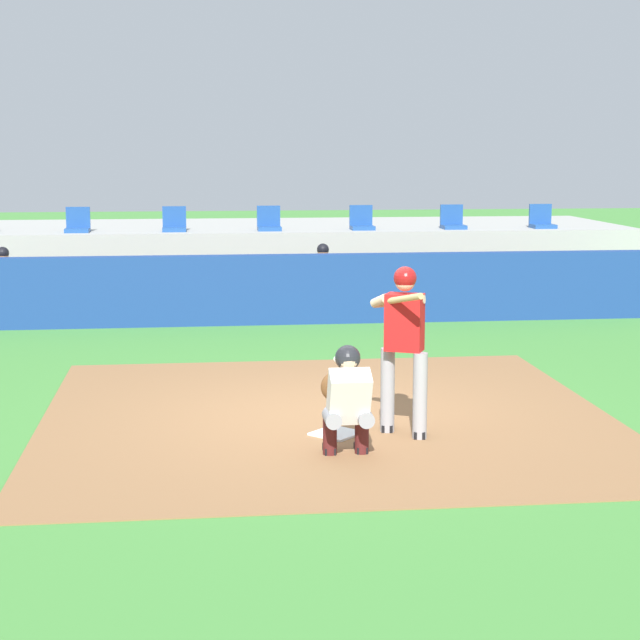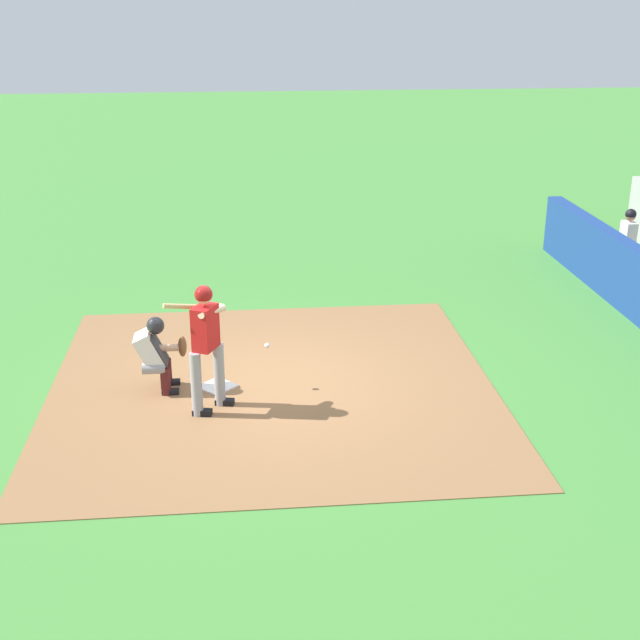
# 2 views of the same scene
# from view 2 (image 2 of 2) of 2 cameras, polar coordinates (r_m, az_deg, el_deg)

# --- Properties ---
(ground_plane) EXTENTS (80.00, 80.00, 0.00)m
(ground_plane) POSITION_cam_2_polar(r_m,az_deg,el_deg) (12.50, -3.21, -4.40)
(ground_plane) COLOR #428438
(dirt_infield) EXTENTS (6.40, 6.40, 0.01)m
(dirt_infield) POSITION_cam_2_polar(r_m,az_deg,el_deg) (12.49, -3.21, -4.37)
(dirt_infield) COLOR olive
(dirt_infield) RESTS_ON ground
(home_plate) EXTENTS (0.62, 0.62, 0.02)m
(home_plate) POSITION_cam_2_polar(r_m,az_deg,el_deg) (12.49, -6.89, -4.43)
(home_plate) COLOR white
(home_plate) RESTS_ON dirt_infield
(batter_at_plate) EXTENTS (0.57, 0.89, 1.80)m
(batter_at_plate) POSITION_cam_2_polar(r_m,az_deg,el_deg) (11.45, -7.61, -1.34)
(batter_at_plate) COLOR #99999E
(batter_at_plate) RESTS_ON ground
(catcher_crouched) EXTENTS (0.48, 1.91, 1.13)m
(catcher_crouched) POSITION_cam_2_polar(r_m,az_deg,el_deg) (12.31, -10.77, -2.06)
(catcher_crouched) COLOR gray
(catcher_crouched) RESTS_ON ground
(dugout_player_0) EXTENTS (0.49, 0.70, 1.30)m
(dugout_player_0) POSITION_cam_2_polar(r_m,az_deg,el_deg) (18.47, 19.51, 5.12)
(dugout_player_0) COLOR #939399
(dugout_player_0) RESTS_ON ground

